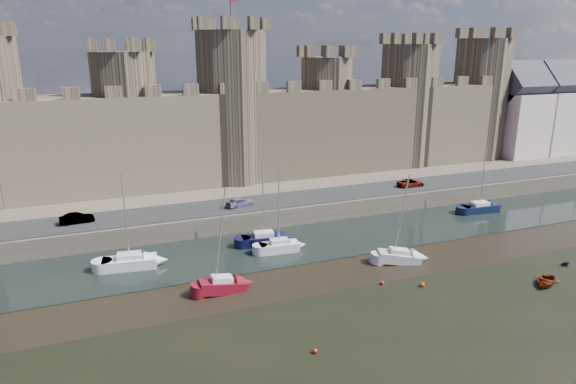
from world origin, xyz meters
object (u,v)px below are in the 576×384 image
sailboat_0 (130,262)px  sailboat_1 (264,239)px  sailboat_2 (279,246)px  sailboat_4 (222,285)px  car_2 (240,202)px  car_3 (411,183)px  car_1 (77,218)px  sailboat_5 (399,256)px  sailboat_3 (480,207)px

sailboat_0 → sailboat_1: size_ratio=1.01×
sailboat_2 → sailboat_4: bearing=-134.6°
car_2 → car_3: 27.15m
sailboat_2 → sailboat_4: 11.43m
car_1 → sailboat_5: (33.36, -19.32, -2.42)m
car_1 → sailboat_2: (21.87, -11.72, -2.36)m
car_2 → sailboat_1: (0.52, -8.38, -2.26)m
sailboat_0 → sailboat_2: (16.72, -1.60, -0.02)m
sailboat_1 → sailboat_5: 16.18m
sailboat_0 → sailboat_1: sailboat_0 is taller
car_3 → sailboat_4: 39.12m
sailboat_1 → sailboat_5: sailboat_1 is taller
sailboat_0 → sailboat_3: sailboat_0 is taller
sailboat_1 → car_1: bearing=164.0°
car_1 → car_3: bearing=-96.2°
sailboat_3 → car_1: bearing=176.2°
car_2 → sailboat_1: sailboat_1 is taller
car_1 → car_3: 47.51m
car_2 → sailboat_0: (-15.21, -9.48, -2.26)m
car_3 → sailboat_2: 28.06m
car_2 → sailboat_4: (-7.20, -18.47, -2.31)m
sailboat_0 → sailboat_2: sailboat_0 is taller
car_3 → sailboat_2: (-25.64, -11.18, -2.28)m
car_1 → sailboat_2: size_ratio=0.40×
sailboat_1 → sailboat_5: (12.47, -10.31, -0.09)m
sailboat_0 → sailboat_2: size_ratio=1.07×
sailboat_5 → sailboat_0: bearing=179.8°
sailboat_3 → sailboat_5: 23.46m
sailboat_5 → sailboat_3: bearing=45.7°
car_3 → sailboat_5: bearing=146.1°
sailboat_0 → sailboat_3: 48.99m
sailboat_2 → sailboat_5: sailboat_5 is taller
sailboat_4 → sailboat_1: bearing=52.0°
sailboat_0 → sailboat_5: (28.21, -9.20, -0.09)m
car_2 → sailboat_4: bearing=140.5°
sailboat_5 → car_1: bearing=167.8°
car_2 → sailboat_3: (33.74, -7.74, -2.33)m
car_1 → sailboat_2: sailboat_2 is taller
sailboat_3 → sailboat_4: sailboat_4 is taller
sailboat_0 → sailboat_4: sailboat_0 is taller
sailboat_0 → sailboat_1: bearing=11.6°
car_2 → car_1: bearing=70.0°
car_3 → sailboat_2: sailboat_2 is taller
car_3 → sailboat_0: size_ratio=0.40×
sailboat_0 → car_3: bearing=20.3°
car_2 → sailboat_1: 8.69m
car_1 → sailboat_0: size_ratio=0.38×
car_1 → sailboat_0: 11.59m
sailboat_1 → car_3: bearing=25.0°
sailboat_2 → car_2: bearing=102.8°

